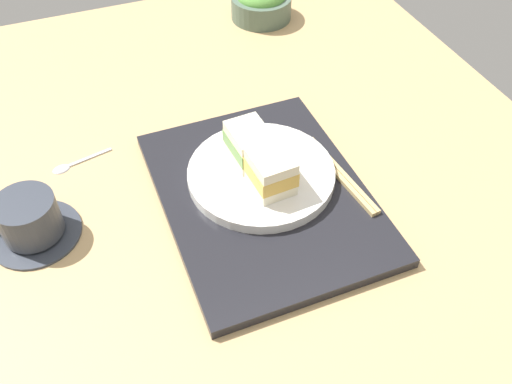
# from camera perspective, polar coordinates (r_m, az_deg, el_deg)

# --- Properties ---
(ground_plane) EXTENTS (1.40, 1.00, 0.03)m
(ground_plane) POSITION_cam_1_polar(r_m,az_deg,el_deg) (0.83, 1.98, -2.68)
(ground_plane) COLOR tan
(serving_tray) EXTENTS (0.38, 0.29, 0.02)m
(serving_tray) POSITION_cam_1_polar(r_m,az_deg,el_deg) (0.82, 0.77, -0.38)
(serving_tray) COLOR black
(serving_tray) RESTS_ON ground_plane
(sandwich_plate) EXTENTS (0.22, 0.22, 0.02)m
(sandwich_plate) POSITION_cam_1_polar(r_m,az_deg,el_deg) (0.83, 0.35, 1.81)
(sandwich_plate) COLOR silver
(sandwich_plate) RESTS_ON serving_tray
(sandwich_near) EXTENTS (0.07, 0.06, 0.06)m
(sandwich_near) POSITION_cam_1_polar(r_m,az_deg,el_deg) (0.79, 1.47, 2.23)
(sandwich_near) COLOR #EFE5C1
(sandwich_near) RESTS_ON sandwich_plate
(sandwich_far) EXTENTS (0.08, 0.06, 0.05)m
(sandwich_far) POSITION_cam_1_polar(r_m,az_deg,el_deg) (0.83, -0.70, 4.97)
(sandwich_far) COLOR #EFE5C1
(sandwich_far) RESTS_ON sandwich_plate
(salad_bowl) EXTENTS (0.13, 0.13, 0.08)m
(salad_bowl) POSITION_cam_1_polar(r_m,az_deg,el_deg) (1.25, 0.54, 18.91)
(salad_bowl) COLOR #4C6051
(salad_bowl) RESTS_ON ground_plane
(chopsticks_pair) EXTENTS (0.18, 0.04, 0.01)m
(chopsticks_pair) POSITION_cam_1_polar(r_m,az_deg,el_deg) (0.85, 8.66, 1.79)
(chopsticks_pair) COLOR tan
(chopsticks_pair) RESTS_ON serving_tray
(coffee_cup) EXTENTS (0.13, 0.13, 0.07)m
(coffee_cup) POSITION_cam_1_polar(r_m,az_deg,el_deg) (0.82, -22.28, -2.69)
(coffee_cup) COLOR #333842
(coffee_cup) RESTS_ON ground_plane
(teaspoon) EXTENTS (0.03, 0.10, 0.01)m
(teaspoon) POSITION_cam_1_polar(r_m,az_deg,el_deg) (0.93, -18.65, 2.69)
(teaspoon) COLOR silver
(teaspoon) RESTS_ON ground_plane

